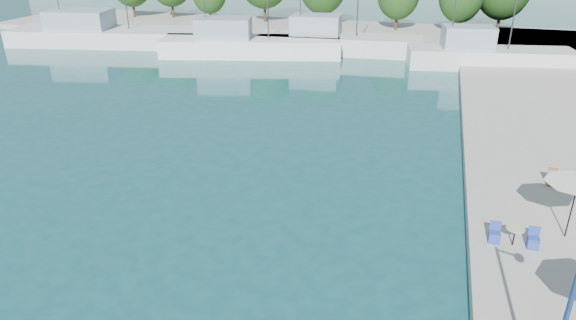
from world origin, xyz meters
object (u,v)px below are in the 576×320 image
(trawler_01, at_px, (106,35))
(trawler_02, at_px, (246,45))
(trawler_03, at_px, (335,42))
(trawler_04, at_px, (486,56))

(trawler_01, relative_size, trawler_02, 1.21)
(trawler_01, bearing_deg, trawler_03, -3.85)
(trawler_02, relative_size, trawler_04, 1.22)
(trawler_02, height_order, trawler_03, same)
(trawler_01, distance_m, trawler_04, 40.40)
(trawler_04, bearing_deg, trawler_01, 171.22)
(trawler_01, xyz_separation_m, trawler_03, (25.58, 3.33, 0.00))
(trawler_01, relative_size, trawler_03, 1.32)
(trawler_03, distance_m, trawler_04, 15.04)
(trawler_03, bearing_deg, trawler_01, -176.51)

